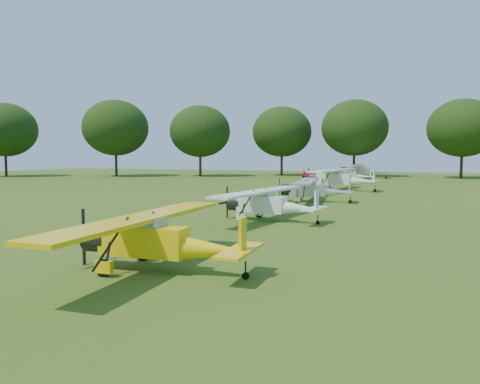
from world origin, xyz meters
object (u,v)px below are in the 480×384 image
object	(u,v)px
aircraft_3	(268,202)
aircraft_4	(313,188)
aircraft_6	(348,174)
golf_cart	(308,174)
aircraft_2	(156,237)
aircraft_5	(339,177)
aircraft_7	(362,170)

from	to	relation	value
aircraft_3	aircraft_4	size ratio (longest dim) A/B	1.01
aircraft_4	aircraft_6	bearing A→B (deg)	84.85
aircraft_6	golf_cart	bearing A→B (deg)	118.87
aircraft_2	aircraft_3	bearing A→B (deg)	88.63
aircraft_5	aircraft_6	xyz separation A→B (m)	(-1.23, 13.98, -0.26)
aircraft_4	aircraft_6	distance (m)	26.52
aircraft_4	aircraft_7	bearing A→B (deg)	83.63
aircraft_3	aircraft_5	world-z (taller)	aircraft_5
aircraft_2	aircraft_3	world-z (taller)	aircraft_2
aircraft_5	aircraft_7	world-z (taller)	aircraft_7
aircraft_6	aircraft_7	distance (m)	12.59
aircraft_2	golf_cart	xyz separation A→B (m)	(-9.52, 60.43, -0.56)
aircraft_7	golf_cart	bearing A→B (deg)	-176.30
aircraft_7	golf_cart	distance (m)	8.31
aircraft_3	golf_cart	bearing A→B (deg)	107.98
aircraft_3	aircraft_5	bearing A→B (deg)	97.61
aircraft_6	aircraft_7	bearing A→B (deg)	81.68
aircraft_3	aircraft_2	bearing A→B (deg)	-81.68
aircraft_3	golf_cart	world-z (taller)	aircraft_3
aircraft_2	aircraft_7	bearing A→B (deg)	88.81
aircraft_4	aircraft_6	xyz separation A→B (m)	(-1.34, 26.49, 0.03)
aircraft_5	aircraft_6	world-z (taller)	aircraft_5
aircraft_3	aircraft_7	distance (m)	50.39
aircraft_7	aircraft_4	bearing A→B (deg)	-97.89
aircraft_2	aircraft_4	bearing A→B (deg)	88.28
aircraft_3	golf_cart	xyz separation A→B (m)	(-9.27, 48.47, -0.53)
aircraft_7	golf_cart	size ratio (longest dim) A/B	6.22
aircraft_5	golf_cart	distance (m)	26.30
aircraft_3	aircraft_7	bearing A→B (deg)	98.55
aircraft_2	aircraft_7	xyz separation A→B (m)	(-1.47, 62.33, 0.26)
aircraft_4	aircraft_7	size ratio (longest dim) A/B	0.78
aircraft_4	aircraft_5	bearing A→B (deg)	82.44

